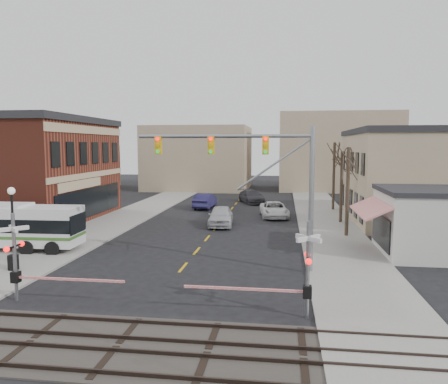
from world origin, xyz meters
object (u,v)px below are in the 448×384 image
(rr_crossing_west, at_px, (24,258))
(trash_bin, at_px, (13,262))
(street_lamp, at_px, (12,209))
(car_a, at_px, (221,216))
(pedestrian_near, at_px, (47,235))
(car_b, at_px, (205,201))
(car_d, at_px, (251,197))
(rr_crossing_east, at_px, (297,270))
(traffic_signal_mast, at_px, (262,169))
(pedestrian_far, at_px, (70,229))
(car_c, at_px, (274,210))

(rr_crossing_west, distance_m, trash_bin, 5.57)
(street_lamp, xyz_separation_m, car_a, (10.40, 13.83, -2.42))
(street_lamp, bearing_deg, car_a, 53.06)
(pedestrian_near, bearing_deg, rr_crossing_west, -168.74)
(car_a, bearing_deg, car_b, 102.52)
(rr_crossing_west, relative_size, car_d, 1.05)
(rr_crossing_west, bearing_deg, rr_crossing_east, -1.17)
(traffic_signal_mast, bearing_deg, street_lamp, -178.38)
(rr_crossing_west, xyz_separation_m, car_b, (2.77, 30.04, -1.14))
(car_d, height_order, pedestrian_far, pedestrian_far)
(traffic_signal_mast, height_order, rr_crossing_east, traffic_signal_mast)
(car_a, xyz_separation_m, car_b, (-3.29, 10.40, -0.03))
(rr_crossing_west, distance_m, car_d, 36.07)
(pedestrian_far, bearing_deg, traffic_signal_mast, -52.84)
(car_b, xyz_separation_m, pedestrian_far, (-6.43, -18.65, 0.19))
(rr_crossing_west, bearing_deg, traffic_signal_mast, 31.21)
(car_b, relative_size, pedestrian_near, 3.10)
(trash_bin, distance_m, car_d, 32.92)
(car_b, height_order, pedestrian_far, pedestrian_far)
(street_lamp, bearing_deg, trash_bin, -58.69)
(car_b, bearing_deg, street_lamp, 76.59)
(street_lamp, height_order, pedestrian_far, street_lamp)
(car_d, distance_m, pedestrian_far, 26.38)
(rr_crossing_east, xyz_separation_m, pedestrian_near, (-16.44, 9.71, -1.04))
(rr_crossing_west, bearing_deg, street_lamp, 126.79)
(rr_crossing_east, distance_m, street_lamp, 17.53)
(pedestrian_near, relative_size, pedestrian_far, 0.90)
(pedestrian_far, bearing_deg, rr_crossing_west, -104.68)
(car_b, bearing_deg, car_c, 149.31)
(street_lamp, xyz_separation_m, trash_bin, (0.98, -1.61, -2.76))
(pedestrian_far, bearing_deg, car_c, 10.86)
(trash_bin, height_order, pedestrian_near, pedestrian_near)
(rr_crossing_east, height_order, car_c, rr_crossing_east)
(trash_bin, bearing_deg, pedestrian_near, 101.02)
(pedestrian_near, bearing_deg, rr_crossing_east, -134.19)
(pedestrian_near, xyz_separation_m, pedestrian_far, (0.73, 1.92, 0.09))
(street_lamp, relative_size, car_b, 0.88)
(rr_crossing_east, distance_m, car_d, 35.79)
(rr_crossing_east, height_order, car_d, rr_crossing_east)
(car_c, bearing_deg, car_b, 138.50)
(car_a, distance_m, pedestrian_near, 14.58)
(rr_crossing_west, relative_size, trash_bin, 6.86)
(rr_crossing_east, relative_size, trash_bin, 6.86)
(traffic_signal_mast, xyz_separation_m, trash_bin, (-13.64, -2.02, -5.20))
(car_a, height_order, pedestrian_far, pedestrian_far)
(car_a, bearing_deg, pedestrian_far, -144.67)
(rr_crossing_east, xyz_separation_m, car_a, (-6.00, 19.89, -1.11))
(traffic_signal_mast, height_order, car_b, traffic_signal_mast)
(rr_crossing_east, distance_m, pedestrian_far, 19.57)
(rr_crossing_west, bearing_deg, car_c, 66.92)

